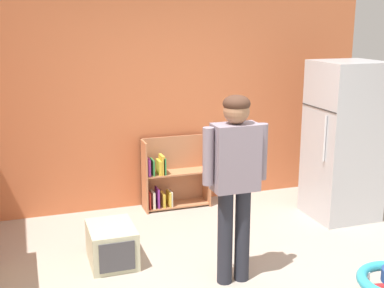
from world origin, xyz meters
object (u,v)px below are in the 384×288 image
(refrigerator, at_px, (344,141))
(standing_person, at_px, (235,172))
(bookshelf, at_px, (171,177))
(pet_carrier, at_px, (112,244))

(refrigerator, relative_size, standing_person, 1.09)
(bookshelf, height_order, pet_carrier, bookshelf)
(refrigerator, xyz_separation_m, standing_person, (-1.77, -1.01, 0.10))
(standing_person, relative_size, pet_carrier, 2.96)
(refrigerator, distance_m, standing_person, 2.04)
(refrigerator, xyz_separation_m, pet_carrier, (-2.71, -0.34, -0.71))
(pet_carrier, bearing_deg, refrigerator, 7.09)
(refrigerator, bearing_deg, bookshelf, 153.15)
(bookshelf, distance_m, pet_carrier, 1.56)
(refrigerator, xyz_separation_m, bookshelf, (-1.77, 0.90, -0.52))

